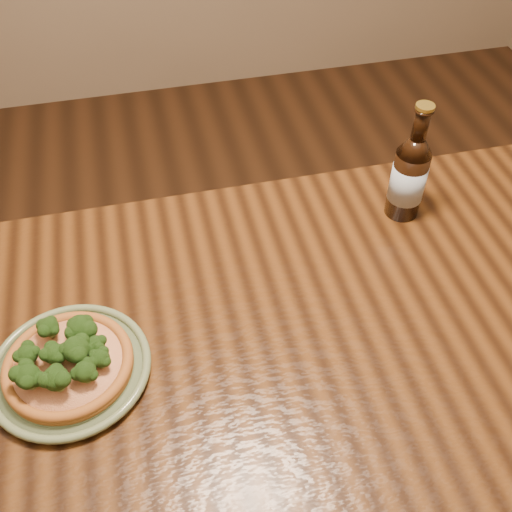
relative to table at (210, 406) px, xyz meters
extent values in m
cube|color=#43250E|center=(0.00, 0.00, 0.07)|extent=(1.60, 0.90, 0.04)
cylinder|color=#43250E|center=(0.73, 0.38, -0.30)|extent=(0.07, 0.07, 0.71)
cylinder|color=#61724E|center=(-0.21, 0.06, 0.10)|extent=(0.24, 0.24, 0.01)
torus|color=#61724E|center=(-0.21, 0.06, 0.11)|extent=(0.26, 0.26, 0.01)
torus|color=#61724E|center=(-0.21, 0.06, 0.10)|extent=(0.21, 0.21, 0.01)
cylinder|color=#9E5B23|center=(-0.21, 0.06, 0.11)|extent=(0.20, 0.20, 0.01)
torus|color=#9E5B23|center=(-0.21, 0.06, 0.12)|extent=(0.20, 0.20, 0.02)
cylinder|color=#F6D496|center=(-0.21, 0.06, 0.12)|extent=(0.17, 0.17, 0.01)
sphere|color=#2B5219|center=(-0.23, 0.12, 0.15)|extent=(0.04, 0.04, 0.03)
sphere|color=#2B5219|center=(-0.23, 0.06, 0.15)|extent=(0.04, 0.04, 0.03)
sphere|color=#2B5219|center=(-0.18, 0.02, 0.15)|extent=(0.04, 0.04, 0.03)
sphere|color=#2B5219|center=(-0.16, 0.07, 0.14)|extent=(0.04, 0.04, 0.03)
sphere|color=#2B5219|center=(-0.18, 0.10, 0.15)|extent=(0.06, 0.06, 0.04)
sphere|color=#2B5219|center=(-0.26, 0.03, 0.15)|extent=(0.05, 0.05, 0.04)
sphere|color=#2B5219|center=(-0.19, 0.06, 0.15)|extent=(0.06, 0.06, 0.04)
sphere|color=#2B5219|center=(-0.22, 0.01, 0.15)|extent=(0.04, 0.04, 0.04)
sphere|color=#2B5219|center=(-0.27, 0.07, 0.15)|extent=(0.04, 0.04, 0.03)
sphere|color=#2B5219|center=(-0.16, 0.04, 0.14)|extent=(0.04, 0.04, 0.03)
cylinder|color=black|center=(0.45, 0.29, 0.17)|extent=(0.07, 0.07, 0.15)
cone|color=black|center=(0.45, 0.29, 0.26)|extent=(0.07, 0.07, 0.03)
cylinder|color=black|center=(0.45, 0.29, 0.30)|extent=(0.03, 0.03, 0.07)
torus|color=black|center=(0.45, 0.29, 0.33)|extent=(0.04, 0.04, 0.01)
cylinder|color=#A58C33|center=(0.45, 0.29, 0.34)|extent=(0.03, 0.03, 0.01)
cylinder|color=#AABCCD|center=(0.45, 0.29, 0.17)|extent=(0.07, 0.07, 0.08)
camera|label=1|loc=(-0.04, -0.52, 0.92)|focal=42.00mm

